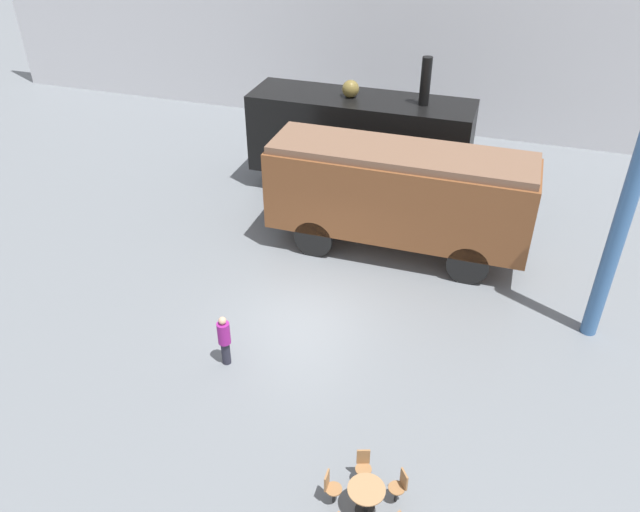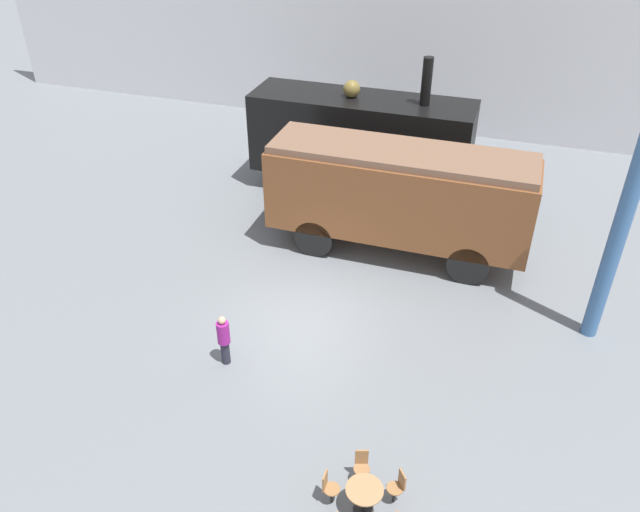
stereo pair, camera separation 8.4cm
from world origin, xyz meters
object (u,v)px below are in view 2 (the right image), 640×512
at_px(steam_locomotive, 361,136).
at_px(passenger_coach_wooden, 399,192).
at_px(cafe_table_near, 364,494).
at_px(visitor_person, 224,338).

xyz_separation_m(steam_locomotive, passenger_coach_wooden, (2.35, -3.98, -0.04)).
relative_size(steam_locomotive, cafe_table_near, 10.61).
xyz_separation_m(steam_locomotive, visitor_person, (-0.78, -10.80, -1.47)).
height_order(cafe_table_near, visitor_person, visitor_person).
height_order(passenger_coach_wooden, cafe_table_near, passenger_coach_wooden).
bearing_deg(steam_locomotive, passenger_coach_wooden, -59.38).
xyz_separation_m(passenger_coach_wooden, visitor_person, (-3.13, -6.83, -1.43)).
relative_size(cafe_table_near, visitor_person, 0.51).
bearing_deg(passenger_coach_wooden, steam_locomotive, 120.62).
relative_size(steam_locomotive, visitor_person, 5.39).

